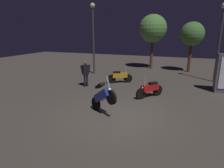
% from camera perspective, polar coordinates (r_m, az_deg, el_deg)
% --- Properties ---
extents(ground_plane, '(40.00, 40.00, 0.00)m').
position_cam_1_polar(ground_plane, '(7.64, 1.42, -9.54)').
color(ground_plane, '#4C443D').
extents(motorcycle_blue_foreground, '(1.45, 0.98, 1.63)m').
position_cam_1_polar(motorcycle_blue_foreground, '(7.58, -2.72, -3.71)').
color(motorcycle_blue_foreground, black).
rests_on(motorcycle_blue_foreground, ground_plane).
extents(motorcycle_orange_parked_left, '(1.49, 0.92, 1.11)m').
position_cam_1_polar(motorcycle_orange_parked_left, '(12.40, 2.31, 2.33)').
color(motorcycle_orange_parked_left, black).
rests_on(motorcycle_orange_parked_left, ground_plane).
extents(motorcycle_red_parked_right, '(1.12, 1.36, 1.11)m').
position_cam_1_polar(motorcycle_red_parked_right, '(9.81, 11.20, -1.44)').
color(motorcycle_red_parked_right, black).
rests_on(motorcycle_red_parked_right, ground_plane).
extents(person_rider_beside, '(0.47, 0.58, 1.56)m').
position_cam_1_polar(person_rider_beside, '(11.54, -7.88, 3.67)').
color(person_rider_beside, black).
rests_on(person_rider_beside, ground_plane).
extents(streetlamp_near, '(0.36, 0.36, 5.27)m').
position_cam_1_polar(streetlamp_near, '(15.03, -5.64, 15.61)').
color(streetlamp_near, '#38383D').
rests_on(streetlamp_near, ground_plane).
extents(streetlamp_far, '(0.36, 0.36, 4.93)m').
position_cam_1_polar(streetlamp_far, '(14.13, 29.64, 13.04)').
color(streetlamp_far, '#38383D').
rests_on(streetlamp_far, ground_plane).
extents(tree_left_bg, '(1.87, 1.87, 4.01)m').
position_cam_1_polar(tree_left_bg, '(16.88, 22.77, 13.51)').
color(tree_left_bg, '#4C331E').
rests_on(tree_left_bg, ground_plane).
extents(tree_center_bg, '(2.39, 2.39, 4.70)m').
position_cam_1_polar(tree_center_bg, '(17.55, 12.08, 15.81)').
color(tree_center_bg, '#4C331E').
rests_on(tree_center_bg, ground_plane).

